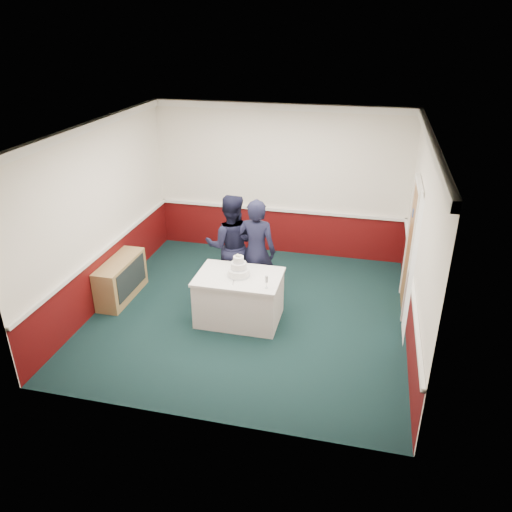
% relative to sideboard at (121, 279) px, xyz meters
% --- Properties ---
extents(ground, '(5.00, 5.00, 0.00)m').
position_rel_sideboard_xyz_m(ground, '(2.28, 0.00, -0.35)').
color(ground, '#122C28').
rests_on(ground, ground).
extents(room_shell, '(5.00, 5.00, 3.00)m').
position_rel_sideboard_xyz_m(room_shell, '(2.36, 0.61, 1.62)').
color(room_shell, white).
rests_on(room_shell, ground).
extents(sideboard, '(0.41, 1.20, 0.70)m').
position_rel_sideboard_xyz_m(sideboard, '(0.00, 0.00, 0.00)').
color(sideboard, '#A27D4E').
rests_on(sideboard, ground).
extents(cake_table, '(1.32, 0.92, 0.79)m').
position_rel_sideboard_xyz_m(cake_table, '(2.16, -0.22, 0.05)').
color(cake_table, white).
rests_on(cake_table, ground).
extents(wedding_cake, '(0.35, 0.35, 0.36)m').
position_rel_sideboard_xyz_m(wedding_cake, '(2.16, -0.22, 0.55)').
color(wedding_cake, white).
rests_on(wedding_cake, cake_table).
extents(cake_knife, '(0.05, 0.22, 0.00)m').
position_rel_sideboard_xyz_m(cake_knife, '(2.13, -0.42, 0.44)').
color(cake_knife, silver).
rests_on(cake_knife, cake_table).
extents(champagne_flute, '(0.05, 0.05, 0.21)m').
position_rel_sideboard_xyz_m(champagne_flute, '(2.66, -0.50, 0.58)').
color(champagne_flute, silver).
rests_on(champagne_flute, cake_table).
extents(person_man, '(1.01, 0.87, 1.81)m').
position_rel_sideboard_xyz_m(person_man, '(1.80, 0.62, 0.55)').
color(person_man, black).
rests_on(person_man, ground).
extents(person_woman, '(0.67, 0.44, 1.82)m').
position_rel_sideboard_xyz_m(person_woman, '(2.28, 0.47, 0.56)').
color(person_woman, black).
rests_on(person_woman, ground).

